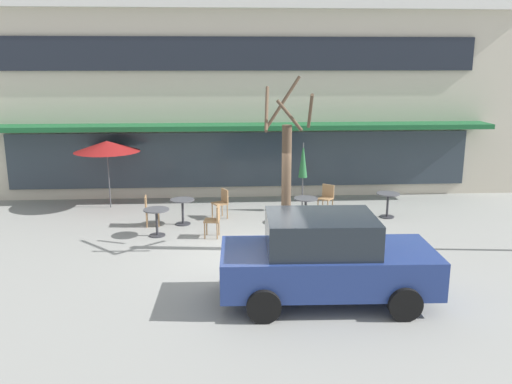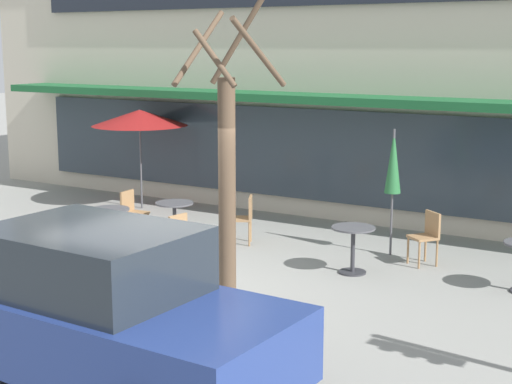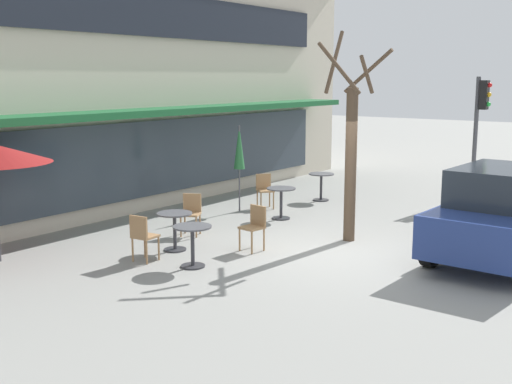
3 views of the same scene
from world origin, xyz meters
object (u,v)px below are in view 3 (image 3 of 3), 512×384
Objects in this scene: cafe_table_by_tree at (192,239)px; cafe_table_mid_patio at (281,198)px; patio_umbrella_green_folded at (239,148)px; cafe_table_streetside at (175,225)px; traffic_light_pole at (480,117)px; cafe_chair_1 at (265,188)px; parked_sedan at (506,214)px; cafe_table_near_wall at (321,182)px; cafe_chair_2 at (143,234)px; cafe_chair_3 at (254,224)px; street_tree at (351,151)px; cafe_chair_0 at (191,211)px.

cafe_table_by_tree is 4.36m from cafe_table_mid_patio.
cafe_table_streetside is at bearing -160.98° from patio_umbrella_green_folded.
cafe_chair_1 is at bearing 139.74° from traffic_light_pole.
cafe_table_streetside is 0.18× the size of parked_sedan.
cafe_table_streetside is at bearing 178.86° from cafe_table_mid_patio.
patio_umbrella_green_folded is (-2.50, 0.92, 1.11)m from cafe_table_near_wall.
patio_umbrella_green_folded is 0.65× the size of traffic_light_pole.
cafe_chair_2 is 2.22m from cafe_chair_3.
traffic_light_pole is (5.55, -2.90, 1.78)m from cafe_table_mid_patio.
cafe_table_near_wall is 7.17m from cafe_chair_2.
street_tree reaches higher than cafe_table_mid_patio.
street_tree is (-3.46, -2.74, 1.38)m from cafe_table_near_wall.
cafe_chair_1 is at bearing 33.05° from cafe_chair_3.
cafe_table_streetside is 4.57m from cafe_chair_1.
cafe_table_by_tree is 5.82m from parked_sedan.
cafe_chair_3 reaches higher than cafe_table_by_tree.
cafe_table_streetside is at bearing -152.23° from cafe_chair_0.
cafe_table_near_wall and cafe_table_by_tree have the same top height.
traffic_light_pole reaches higher than cafe_chair_0.
cafe_table_streetside is 4.09m from patio_umbrella_green_folded.
cafe_chair_1 reaches higher than cafe_table_mid_patio.
cafe_chair_3 is (-2.77, -2.54, -1.10)m from patio_umbrella_green_folded.
cafe_chair_3 is (0.95, -1.26, 0.01)m from cafe_table_streetside.
cafe_table_near_wall is 0.85× the size of cafe_chair_3.
cafe_table_by_tree is at bearing -72.13° from cafe_chair_2.
parked_sedan is at bearing -101.09° from cafe_chair_1.
cafe_chair_3 is at bearing -146.95° from cafe_chair_1.
traffic_light_pole is at bearing -40.26° from cafe_chair_1.
cafe_table_streetside and cafe_table_mid_patio have the same top height.
patio_umbrella_green_folded is (4.35, 2.33, 1.11)m from cafe_table_by_tree.
traffic_light_pole is at bearing -15.92° from cafe_chair_2.
cafe_chair_3 is at bearing 148.27° from street_tree.
cafe_chair_1 reaches higher than cafe_table_streetside.
cafe_table_near_wall is at bearing 38.33° from street_tree.
patio_umbrella_green_folded reaches higher than cafe_table_streetside.
cafe_chair_3 is 0.21× the size of street_tree.
cafe_chair_2 is 0.21× the size of street_tree.
patio_umbrella_green_folded is at bearing 75.26° from street_tree.
cafe_table_by_tree and cafe_table_mid_patio have the same top height.
cafe_chair_0 reaches higher than cafe_table_by_tree.
cafe_table_by_tree is 2.43m from cafe_chair_0.
cafe_table_streetside is 0.22× the size of traffic_light_pole.
cafe_table_by_tree is 0.85× the size of cafe_chair_2.
cafe_chair_1 is at bearing 63.49° from street_tree.
traffic_light_pole is (8.02, -3.57, 1.77)m from cafe_chair_0.
cafe_table_by_tree is 0.18× the size of street_tree.
cafe_chair_3 is 0.26× the size of traffic_light_pole.
cafe_table_mid_patio is at bearing -94.29° from patio_umbrella_green_folded.
cafe_chair_1 is 6.58m from parked_sedan.
cafe_chair_2 is at bearing 148.13° from cafe_chair_3.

